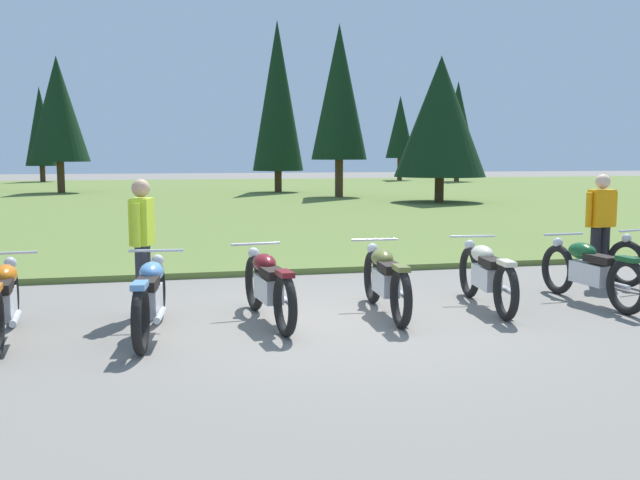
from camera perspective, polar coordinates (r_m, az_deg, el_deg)
ground_plane at (r=8.52m, az=0.93°, el=-6.49°), size 140.00×140.00×0.00m
grass_moorland at (r=33.48m, az=-9.72°, el=3.44°), size 80.00×44.00×0.10m
forest_treeline at (r=38.69m, az=-12.50°, el=9.85°), size 41.05×29.36×8.55m
motorcycle_orange at (r=8.26m, az=-23.89°, el=-4.40°), size 0.62×2.10×0.88m
motorcycle_sky_blue at (r=7.95m, az=-13.37°, el=-4.40°), size 0.62×2.10×0.88m
motorcycle_maroon at (r=8.41m, az=-4.15°, el=-3.63°), size 0.62×2.10×0.88m
motorcycle_olive at (r=8.83m, az=5.25°, el=-3.14°), size 0.62×2.10×0.88m
motorcycle_cream at (r=9.42m, az=13.11°, el=-2.67°), size 0.62×2.10×0.88m
motorcycle_british_green at (r=10.10m, az=20.70°, el=-2.30°), size 0.62×2.10×0.88m
rider_with_back_turned at (r=11.58m, az=21.49°, el=1.33°), size 0.55×0.25×1.67m
rider_in_hivis_vest at (r=8.89m, az=-13.99°, el=0.08°), size 0.30×0.54×1.67m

